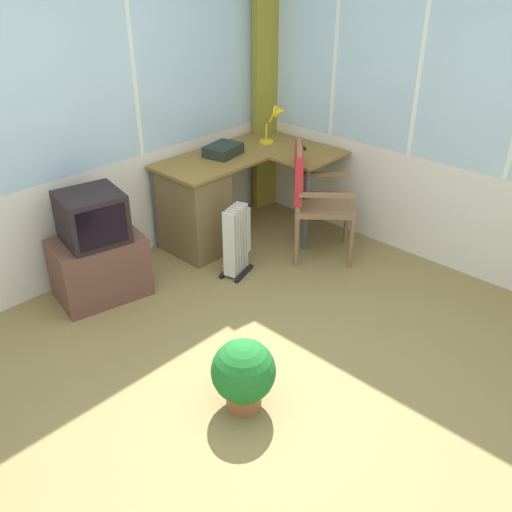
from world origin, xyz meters
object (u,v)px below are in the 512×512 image
Objects in this scene: tv_remote at (301,147)px; tv_on_stand at (97,252)px; paper_tray at (223,150)px; space_heater at (237,240)px; desk_lamp at (277,118)px; desk at (202,203)px; wooden_armchair at (309,189)px; potted_plant at (243,373)px.

tv_on_stand is at bearing -157.31° from tv_remote.
paper_tray is 0.52× the size of space_heater.
desk_lamp reaches higher than space_heater.
desk_lamp reaches higher than tv_on_stand.
desk_lamp is at bearing -9.26° from paper_tray.
wooden_armchair is at bearing -53.51° from desk.
potted_plant is (-2.03, -1.28, -0.52)m from tv_remote.
desk_lamp is 1.99m from tv_on_stand.
desk_lamp is 0.60m from paper_tray.
wooden_armchair reaches higher than tv_remote.
wooden_armchair reaches higher than paper_tray.
wooden_armchair is 1.14× the size of tv_on_stand.
paper_tray reaches higher than tv_on_stand.
tv_remote is at bearing -30.74° from paper_tray.
paper_tray reaches higher than potted_plant.
space_heater is at bearing -137.12° from tv_remote.
tv_on_stand reaches higher than desk.
wooden_armchair is at bearing -18.04° from space_heater.
wooden_armchair reaches higher than tv_on_stand.
wooden_armchair is at bearing -24.37° from tv_on_stand.
tv_on_stand reaches higher than potted_plant.
desk_lamp is (0.87, -0.05, 0.55)m from desk.
potted_plant is at bearing -93.59° from tv_on_stand.
potted_plant is at bearing -142.31° from desk_lamp.
tv_remote is 2.45m from potted_plant.
space_heater is at bearing -125.46° from paper_tray.
desk is at bearing 0.48° from tv_on_stand.
paper_tray is 2.24m from potted_plant.
desk_lamp is 0.34m from tv_remote.
paper_tray is at bearing -179.00° from tv_remote.
desk_lamp is 2.26× the size of tv_remote.
wooden_armchair is (-0.37, -0.40, -0.17)m from tv_remote.
potted_plant is (-1.66, -0.88, -0.36)m from wooden_armchair.
space_heater is (-0.39, -0.55, -0.50)m from paper_tray.
desk is 0.49m from paper_tray.
paper_tray is at bearing 54.54° from space_heater.
tv_on_stand is (-1.56, 0.71, -0.23)m from wooden_armchair.
desk_lamp is 0.77× the size of potted_plant.
tv_on_stand is at bearing 151.71° from space_heater.
desk is at bearing 79.35° from space_heater.
desk reaches higher than space_heater.
space_heater is at bearing 161.96° from wooden_armchair.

